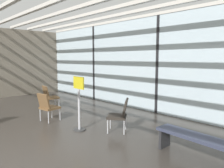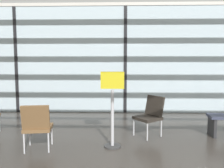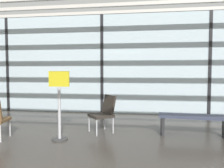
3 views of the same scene
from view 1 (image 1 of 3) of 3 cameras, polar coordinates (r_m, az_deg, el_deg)
glass_curtain_wall at (r=7.55m, az=12.17°, el=4.97°), size 14.00×0.08×3.36m
window_mullion_0 at (r=9.95m, az=-4.74°, el=5.54°), size 0.10×0.12×3.36m
window_mullion_1 at (r=7.55m, az=12.17°, el=4.97°), size 0.10×0.12×3.36m
lounge_chair_3 at (r=8.53m, az=-16.48°, el=-2.96°), size 0.55×0.59×0.87m
lounge_chair_5 at (r=6.78m, az=-16.94°, el=-5.49°), size 0.55×0.59×0.87m
lounge_chair_6 at (r=5.59m, az=2.25°, el=-7.83°), size 0.71×0.70×0.87m
waiting_bench at (r=4.48m, az=21.06°, el=-13.86°), size 1.52×0.50×0.47m
info_sign at (r=5.71m, az=-8.82°, el=-5.70°), size 0.44×0.32×1.44m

